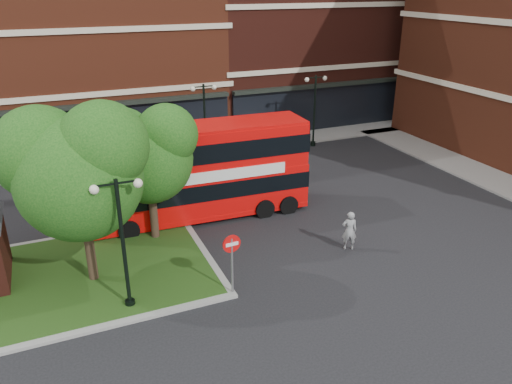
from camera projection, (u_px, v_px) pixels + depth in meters
name	position (u px, v px, depth m)	size (l,w,h in m)	color
ground	(270.00, 277.00, 19.92)	(120.00, 120.00, 0.00)	black
pavement_far	(169.00, 154.00, 33.86)	(44.00, 3.00, 0.12)	slate
terrace_far_left	(23.00, 42.00, 34.61)	(26.00, 12.00, 14.00)	maroon
terrace_far_right	(304.00, 18.00, 42.16)	(18.00, 12.00, 16.00)	#471911
traffic_island	(53.00, 281.00, 19.54)	(12.60, 7.60, 0.15)	gray
tree_island_west	(75.00, 167.00, 17.84)	(5.40, 4.71, 7.21)	#2D2116
tree_island_east	(146.00, 151.00, 21.25)	(4.46, 3.90, 6.29)	#2D2116
lamp_island	(122.00, 238.00, 17.00)	(1.72, 0.36, 5.00)	black
lamp_far_left	(205.00, 118.00, 31.81)	(1.72, 0.36, 5.00)	black
lamp_far_right	(315.00, 107.00, 34.70)	(1.72, 0.36, 5.00)	black
bus	(198.00, 166.00, 24.05)	(10.84, 2.91, 4.10)	red
woman	(349.00, 231.00, 21.69)	(0.66, 0.43, 1.80)	gray
car_silver	(87.00, 164.00, 29.92)	(1.84, 4.56, 1.55)	#AAABB1
car_white	(278.00, 134.00, 36.07)	(1.39, 4.00, 1.32)	silver
no_entry_sign	(232.00, 253.00, 18.15)	(0.70, 0.10, 2.52)	slate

